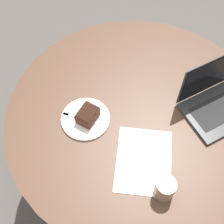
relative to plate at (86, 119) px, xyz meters
The scene contains 8 objects.
ground_plane 0.81m from the plate, 83.28° to the left, with size 12.00×12.00×0.00m, color #4C4742.
dining_table 0.29m from the plate, 83.28° to the left, with size 1.24×1.24×0.76m.
paper_document 0.33m from the plate, 37.34° to the left, with size 0.36×0.33×0.00m.
plate is the anchor object (origin of this frame).
cake_slice 0.04m from the plate, 71.39° to the left, with size 0.12×0.12×0.06m.
fork 0.04m from the plate, 109.96° to the right, with size 0.11×0.16×0.00m.
coffee_glass 0.47m from the plate, 29.70° to the left, with size 0.08×0.08×0.10m.
laptop 0.60m from the plate, 82.38° to the left, with size 0.31×0.35×0.25m.
Camera 1 is at (0.69, -0.30, 2.01)m, focal length 50.00 mm.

